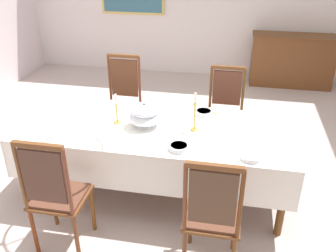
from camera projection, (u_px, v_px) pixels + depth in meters
ground at (161, 178)px, 4.20m from camera, size 6.44×7.00×0.04m
dining_table at (155, 133)px, 3.66m from camera, size 2.68×1.06×0.77m
tablecloth at (155, 136)px, 3.67m from camera, size 2.70×1.08×0.41m
chair_south_a at (55, 193)px, 3.01m from camera, size 0.44×0.42×1.13m
chair_north_a at (123, 101)px, 4.63m from camera, size 0.44×0.42×1.15m
chair_south_b at (212, 214)px, 2.80m from camera, size 0.44×0.42×1.11m
chair_north_b at (225, 111)px, 4.42m from camera, size 0.44×0.42×1.08m
soup_tureen at (145, 115)px, 3.58m from camera, size 0.31×0.31×0.24m
candlestick_west at (117, 112)px, 3.63m from camera, size 0.07×0.07×0.31m
candlestick_east at (195, 115)px, 3.48m from camera, size 0.07×0.07×0.39m
bowl_near_left at (204, 112)px, 3.85m from camera, size 0.18×0.18×0.05m
bowl_near_right at (149, 105)px, 4.01m from camera, size 0.16×0.16×0.04m
bowl_far_left at (251, 157)px, 3.10m from camera, size 0.18×0.18×0.04m
bowl_far_right at (179, 147)px, 3.23m from camera, size 0.18×0.18×0.04m
spoon_primary at (215, 114)px, 3.86m from camera, size 0.06×0.17×0.01m
spoon_secondary at (139, 105)px, 4.06m from camera, size 0.06×0.18×0.01m
sideboard at (292, 61)px, 6.49m from camera, size 1.44×0.48×0.90m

